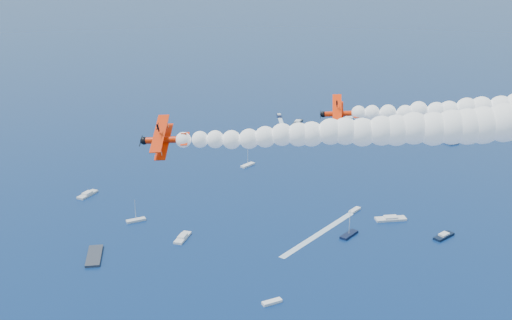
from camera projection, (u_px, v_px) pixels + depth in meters
The scene contains 5 objects.
biplane_lead at pixel (340, 114), 108.16m from camera, with size 6.75×7.58×4.56m, color #FF2C05, non-canonical shape.
biplane_trail at pixel (165, 140), 100.18m from camera, with size 7.96×8.93×5.38m, color red, non-canonical shape.
smoke_trail_trail at pixel (364, 131), 96.59m from camera, with size 55.38×36.18×11.33m, color white, non-canonical shape.
spectator_boats at pixel (423, 208), 203.84m from camera, with size 241.36×185.68×0.70m.
boat_wakes at pixel (297, 170), 238.61m from camera, with size 85.78×120.27×0.04m.
Camera 1 is at (61.84, -69.51, 82.63)m, focal length 43.56 mm.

